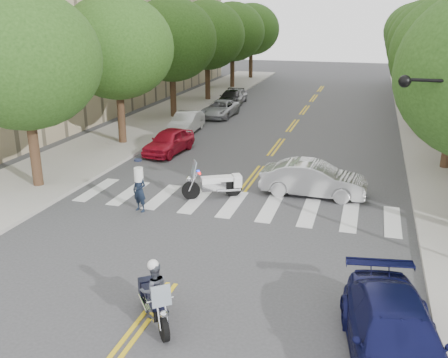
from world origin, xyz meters
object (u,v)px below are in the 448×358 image
at_px(sedan_blue, 396,339).
at_px(convertible, 313,179).
at_px(motorcycle_parked, 217,184).
at_px(officer_standing, 140,190).
at_px(motorcycle_police, 154,294).

bearing_deg(sedan_blue, convertible, 96.67).
distance_m(motorcycle_parked, officer_standing, 3.39).
relative_size(officer_standing, convertible, 0.39).
bearing_deg(motorcycle_parked, sedan_blue, -172.32).
distance_m(motorcycle_parked, convertible, 4.06).
bearing_deg(sedan_blue, officer_standing, 134.59).
height_order(motorcycle_police, sedan_blue, motorcycle_police).
bearing_deg(officer_standing, motorcycle_parked, 62.86).
relative_size(motorcycle_police, sedan_blue, 0.37).
bearing_deg(motorcycle_police, motorcycle_parked, -121.38).
height_order(motorcycle_parked, sedan_blue, motorcycle_parked).
xyz_separation_m(motorcycle_police, officer_standing, (-3.56, 6.62, 0.08)).
bearing_deg(convertible, motorcycle_parked, 111.14).
bearing_deg(motorcycle_police, sedan_blue, 140.38).
distance_m(motorcycle_parked, sedan_blue, 11.35).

